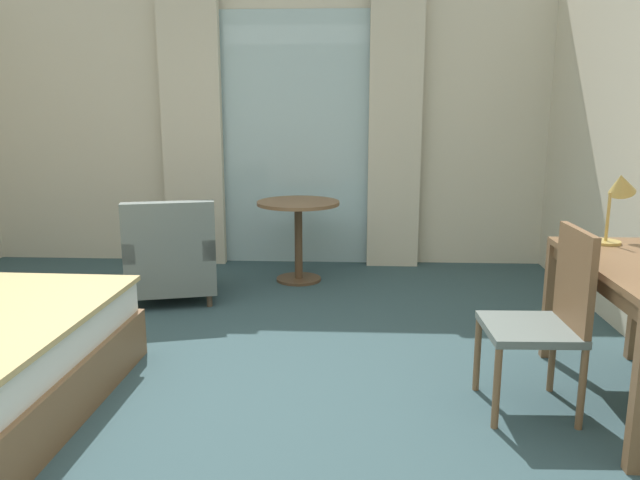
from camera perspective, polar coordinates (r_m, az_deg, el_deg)
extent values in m
cube|color=#334C51|center=(3.49, -12.33, -15.21)|extent=(6.12, 6.86, 0.10)
cube|color=beige|center=(6.21, -5.24, 10.66)|extent=(5.72, 0.12, 2.75)
cube|color=silver|center=(6.10, -2.42, 9.12)|extent=(1.50, 0.02, 2.42)
cube|color=beige|center=(6.17, -11.65, 9.83)|extent=(0.57, 0.10, 2.62)
cube|color=beige|center=(5.99, 6.89, 9.93)|extent=(0.49, 0.10, 2.62)
cube|color=brown|center=(4.28, 27.03, -5.13)|extent=(0.06, 0.06, 0.73)
cube|color=brown|center=(2.99, 27.29, -12.40)|extent=(0.06, 0.06, 0.73)
cube|color=brown|center=(4.09, 20.27, -5.27)|extent=(0.06, 0.06, 0.73)
cube|color=slate|center=(3.35, 18.67, -7.74)|extent=(0.46, 0.47, 0.04)
cube|color=brown|center=(3.34, 22.36, -3.25)|extent=(0.05, 0.43, 0.50)
cylinder|color=brown|center=(3.56, 14.25, -10.15)|extent=(0.04, 0.04, 0.41)
cylinder|color=brown|center=(3.19, 15.91, -12.96)|extent=(0.04, 0.04, 0.41)
cylinder|color=brown|center=(3.67, 20.55, -9.87)|extent=(0.04, 0.04, 0.41)
cylinder|color=brown|center=(3.32, 22.91, -12.50)|extent=(0.04, 0.04, 0.41)
cylinder|color=tan|center=(3.94, 24.72, -0.17)|extent=(0.17, 0.17, 0.02)
cylinder|color=tan|center=(3.91, 24.92, 1.95)|extent=(0.02, 0.02, 0.28)
cone|color=tan|center=(4.05, 25.94, 4.68)|extent=(0.19, 0.18, 0.20)
cube|color=slate|center=(5.21, -13.41, -2.55)|extent=(0.85, 0.90, 0.28)
cube|color=slate|center=(4.82, -13.72, 0.73)|extent=(0.69, 0.29, 0.45)
cube|color=slate|center=(5.16, -10.28, -0.04)|extent=(0.29, 0.75, 0.16)
cube|color=slate|center=(5.18, -16.77, -0.32)|extent=(0.29, 0.75, 0.16)
cylinder|color=#4C3D2D|center=(5.56, -10.32, -3.51)|extent=(0.04, 0.04, 0.10)
cylinder|color=#4C3D2D|center=(5.58, -16.15, -3.75)|extent=(0.04, 0.04, 0.10)
cylinder|color=#4C3D2D|center=(4.96, -10.11, -5.46)|extent=(0.04, 0.04, 0.10)
cylinder|color=#4C3D2D|center=(4.98, -16.66, -5.72)|extent=(0.04, 0.04, 0.10)
cylinder|color=brown|center=(5.46, -2.01, 3.41)|extent=(0.73, 0.73, 0.03)
cylinder|color=brown|center=(5.52, -1.98, -0.28)|extent=(0.07, 0.07, 0.69)
cylinder|color=brown|center=(5.60, -1.96, -3.60)|extent=(0.40, 0.40, 0.02)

